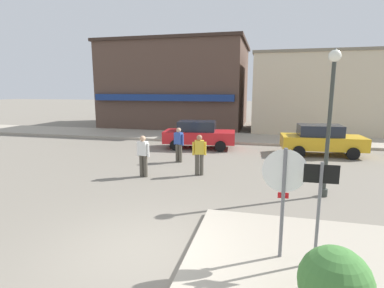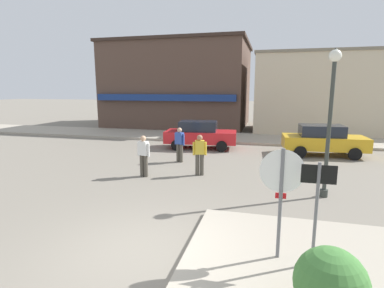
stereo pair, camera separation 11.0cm
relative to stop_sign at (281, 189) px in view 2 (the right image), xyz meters
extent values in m
plane|color=gray|center=(-2.76, -0.31, -1.52)|extent=(160.00, 160.00, 0.00)
cube|color=#A89E8C|center=(1.41, -0.46, -1.44)|extent=(6.40, 4.80, 0.15)
cube|color=#A89E8C|center=(-2.76, 14.58, -1.44)|extent=(80.00, 4.00, 0.15)
cylinder|color=slate|center=(0.00, -0.01, -0.37)|extent=(0.07, 0.07, 2.30)
cylinder|color=red|center=(0.00, 0.01, 0.35)|extent=(0.76, 0.03, 0.76)
cylinder|color=white|center=(0.00, 0.00, 0.35)|extent=(0.82, 0.02, 0.82)
cube|color=red|center=(0.00, 0.01, -0.13)|extent=(0.20, 0.02, 0.11)
cylinder|color=slate|center=(0.62, -0.10, -0.47)|extent=(0.06, 0.06, 2.10)
cube|color=black|center=(0.62, -0.09, 0.36)|extent=(0.60, 0.02, 0.34)
cube|color=white|center=(0.62, -0.09, 0.36)|extent=(0.54, 0.02, 0.29)
cube|color=black|center=(0.62, -0.08, 0.36)|extent=(0.34, 0.01, 0.08)
sphere|color=#427A38|center=(0.64, -1.51, -0.79)|extent=(1.00, 1.00, 1.00)
cylinder|color=#333833|center=(1.51, 4.19, 0.58)|extent=(0.12, 0.12, 4.20)
cylinder|color=#333833|center=(1.51, 4.19, -1.40)|extent=(0.24, 0.24, 0.24)
sphere|color=white|center=(1.51, 4.19, 2.79)|extent=(0.36, 0.36, 0.36)
cone|color=#333833|center=(1.51, 4.19, 2.94)|extent=(0.32, 0.32, 0.18)
cube|color=red|center=(-4.00, 10.91, -0.85)|extent=(4.15, 2.08, 0.66)
cube|color=#1E232D|center=(-4.15, 10.90, -0.24)|extent=(2.21, 1.59, 0.56)
cylinder|color=black|center=(-2.85, 11.88, -1.22)|extent=(0.61, 0.24, 0.60)
cylinder|color=black|center=(-2.68, 10.19, -1.22)|extent=(0.61, 0.24, 0.60)
cylinder|color=black|center=(-5.32, 11.64, -1.22)|extent=(0.61, 0.24, 0.60)
cylinder|color=black|center=(-5.15, 9.95, -1.22)|extent=(0.61, 0.24, 0.60)
cube|color=gold|center=(2.49, 10.62, -0.85)|extent=(4.09, 1.92, 0.66)
cube|color=#1E232D|center=(2.34, 10.62, -0.24)|extent=(2.16, 1.51, 0.56)
cylinder|color=black|center=(3.68, 11.54, -1.22)|extent=(0.61, 0.21, 0.60)
cylinder|color=black|center=(3.78, 9.84, -1.22)|extent=(0.61, 0.21, 0.60)
cylinder|color=black|center=(1.20, 11.40, -1.22)|extent=(0.61, 0.21, 0.60)
cylinder|color=black|center=(1.30, 9.70, -1.22)|extent=(0.61, 0.21, 0.60)
cylinder|color=#4C473D|center=(-4.31, 7.48, -1.09)|extent=(0.16, 0.16, 0.85)
cylinder|color=#4C473D|center=(-4.14, 7.42, -1.09)|extent=(0.16, 0.16, 0.85)
cube|color=#3351A8|center=(-4.22, 7.45, -0.40)|extent=(0.41, 0.33, 0.54)
sphere|color=tan|center=(-4.22, 7.45, -0.02)|extent=(0.22, 0.22, 0.22)
cylinder|color=#3351A8|center=(-4.44, 7.53, -0.45)|extent=(0.12, 0.12, 0.52)
cylinder|color=#3351A8|center=(-4.01, 7.37, -0.45)|extent=(0.12, 0.12, 0.52)
cylinder|color=#4C473D|center=(-4.98, 4.87, -1.09)|extent=(0.16, 0.16, 0.85)
cylinder|color=#4C473D|center=(-4.80, 4.84, -1.09)|extent=(0.16, 0.16, 0.85)
cube|color=white|center=(-4.89, 4.85, -0.40)|extent=(0.40, 0.29, 0.54)
sphere|color=tan|center=(-4.89, 4.85, -0.02)|extent=(0.22, 0.22, 0.22)
cylinder|color=white|center=(-5.11, 4.90, -0.45)|extent=(0.11, 0.11, 0.52)
cylinder|color=white|center=(-4.66, 4.81, -0.45)|extent=(0.11, 0.11, 0.52)
cylinder|color=#4C473D|center=(-2.92, 5.54, -1.09)|extent=(0.16, 0.16, 0.85)
cylinder|color=#4C473D|center=(-2.75, 5.59, -1.09)|extent=(0.16, 0.16, 0.85)
cube|color=gold|center=(-2.83, 5.57, -0.40)|extent=(0.41, 0.31, 0.54)
sphere|color=#9E7051|center=(-2.83, 5.57, -0.02)|extent=(0.22, 0.22, 0.22)
cylinder|color=gold|center=(-3.06, 5.51, -0.45)|extent=(0.11, 0.11, 0.52)
cylinder|color=gold|center=(-2.61, 5.63, -0.45)|extent=(0.11, 0.11, 0.52)
cube|color=brown|center=(-8.20, 21.36, 2.02)|extent=(11.75, 9.57, 7.07)
cube|color=navy|center=(-8.20, 16.43, 1.18)|extent=(11.16, 0.40, 0.50)
cube|color=#352721|center=(-8.20, 21.36, 5.68)|extent=(12.10, 9.85, 0.24)
cube|color=beige|center=(2.95, 19.39, 1.38)|extent=(8.60, 6.26, 5.79)
cube|color=gray|center=(2.95, 19.39, 4.37)|extent=(8.78, 6.38, 0.20)
camera|label=1|loc=(-0.39, -5.60, 1.85)|focal=28.00mm
camera|label=2|loc=(-0.28, -5.57, 1.85)|focal=28.00mm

